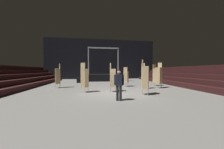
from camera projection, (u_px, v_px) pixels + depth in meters
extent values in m
cube|color=slate|center=(112.00, 93.00, 8.89)|extent=(22.00, 30.00, 0.10)
cube|color=black|center=(102.00, 59.00, 23.59)|extent=(22.00, 0.30, 8.00)
cube|color=black|center=(11.00, 90.00, 8.81)|extent=(0.75, 24.00, 0.45)
cube|color=black|center=(0.00, 84.00, 8.69)|extent=(0.75, 24.00, 0.45)
cube|color=black|center=(190.00, 86.00, 10.94)|extent=(0.75, 24.00, 0.45)
cube|color=black|center=(197.00, 81.00, 11.03)|extent=(0.75, 24.00, 0.45)
cube|color=black|center=(204.00, 77.00, 11.12)|extent=(0.75, 24.00, 0.45)
cube|color=black|center=(211.00, 72.00, 11.21)|extent=(0.75, 24.00, 0.45)
cube|color=black|center=(218.00, 67.00, 11.30)|extent=(0.75, 24.00, 0.45)
cube|color=black|center=(103.00, 77.00, 19.50)|extent=(5.10, 3.48, 1.07)
cylinder|color=#9EA0A8|center=(89.00, 61.00, 17.61)|extent=(0.16, 0.16, 4.11)
cylinder|color=#9EA0A8|center=(118.00, 62.00, 18.25)|extent=(0.16, 0.16, 4.11)
cube|color=#9EA0A8|center=(104.00, 48.00, 17.86)|extent=(4.80, 0.20, 0.20)
cylinder|color=black|center=(90.00, 49.00, 17.58)|extent=(0.18, 0.18, 0.22)
cylinder|color=black|center=(99.00, 49.00, 17.77)|extent=(0.18, 0.18, 0.22)
cylinder|color=black|center=(108.00, 50.00, 17.96)|extent=(0.18, 0.18, 0.22)
cylinder|color=black|center=(117.00, 50.00, 18.15)|extent=(0.18, 0.18, 0.22)
cylinder|color=black|center=(121.00, 93.00, 6.53)|extent=(0.15, 0.15, 0.87)
cylinder|color=black|center=(117.00, 93.00, 6.58)|extent=(0.15, 0.15, 0.87)
cube|color=silver|center=(119.00, 80.00, 6.47)|extent=(0.21, 0.16, 0.61)
cube|color=black|center=(119.00, 80.00, 6.52)|extent=(0.46, 0.37, 0.61)
cube|color=black|center=(119.00, 79.00, 6.41)|extent=(0.06, 0.03, 0.39)
cylinder|color=black|center=(123.00, 80.00, 6.46)|extent=(0.13, 0.13, 0.56)
cylinder|color=black|center=(115.00, 80.00, 6.59)|extent=(0.13, 0.13, 0.56)
sphere|color=#DBAD89|center=(119.00, 72.00, 6.51)|extent=(0.20, 0.20, 0.20)
sphere|color=black|center=(119.00, 71.00, 6.51)|extent=(0.17, 0.17, 0.17)
cylinder|color=#B2B5BA|center=(56.00, 86.00, 11.11)|extent=(0.02, 0.02, 0.40)
cylinder|color=#B2B5BA|center=(56.00, 86.00, 11.44)|extent=(0.02, 0.02, 0.40)
cylinder|color=#B2B5BA|center=(60.00, 86.00, 11.31)|extent=(0.02, 0.02, 0.40)
cylinder|color=#B2B5BA|center=(60.00, 85.00, 11.64)|extent=(0.02, 0.02, 0.40)
cube|color=tan|center=(58.00, 83.00, 11.37)|extent=(0.58, 0.58, 0.08)
cube|color=tan|center=(58.00, 83.00, 11.36)|extent=(0.58, 0.58, 0.08)
cube|color=tan|center=(58.00, 82.00, 11.36)|extent=(0.58, 0.58, 0.08)
cube|color=tan|center=(58.00, 81.00, 11.36)|extent=(0.58, 0.58, 0.08)
cube|color=tan|center=(58.00, 80.00, 11.35)|extent=(0.58, 0.58, 0.08)
cube|color=tan|center=(58.00, 79.00, 11.35)|extent=(0.58, 0.58, 0.08)
cube|color=tan|center=(58.00, 78.00, 11.35)|extent=(0.58, 0.58, 0.08)
cube|color=tan|center=(58.00, 77.00, 11.35)|extent=(0.58, 0.58, 0.08)
cube|color=tan|center=(58.00, 76.00, 11.34)|extent=(0.58, 0.58, 0.08)
cube|color=tan|center=(58.00, 76.00, 11.34)|extent=(0.58, 0.58, 0.08)
cube|color=tan|center=(58.00, 75.00, 11.34)|extent=(0.58, 0.58, 0.08)
cube|color=tan|center=(58.00, 74.00, 11.33)|extent=(0.58, 0.58, 0.08)
cube|color=tan|center=(58.00, 73.00, 11.33)|extent=(0.58, 0.58, 0.08)
cube|color=tan|center=(58.00, 72.00, 11.33)|extent=(0.58, 0.58, 0.08)
cube|color=tan|center=(58.00, 71.00, 11.32)|extent=(0.58, 0.58, 0.08)
cube|color=tan|center=(58.00, 70.00, 11.32)|extent=(0.58, 0.58, 0.08)
cube|color=tan|center=(58.00, 70.00, 11.32)|extent=(0.58, 0.58, 0.08)
cube|color=tan|center=(58.00, 69.00, 11.32)|extent=(0.58, 0.58, 0.08)
cube|color=tan|center=(60.00, 66.00, 11.40)|extent=(0.20, 0.39, 0.46)
cylinder|color=#B2B5BA|center=(148.00, 92.00, 8.29)|extent=(0.02, 0.02, 0.40)
cylinder|color=#B2B5BA|center=(148.00, 93.00, 7.94)|extent=(0.02, 0.02, 0.40)
cylinder|color=#B2B5BA|center=(143.00, 91.00, 8.43)|extent=(0.02, 0.02, 0.40)
cylinder|color=#B2B5BA|center=(142.00, 92.00, 8.08)|extent=(0.02, 0.02, 0.40)
cube|color=tan|center=(145.00, 88.00, 8.18)|extent=(0.60, 0.60, 0.08)
cube|color=tan|center=(145.00, 87.00, 8.17)|extent=(0.60, 0.60, 0.08)
cube|color=tan|center=(145.00, 86.00, 8.17)|extent=(0.60, 0.60, 0.08)
cube|color=tan|center=(145.00, 85.00, 8.17)|extent=(0.60, 0.60, 0.08)
cube|color=tan|center=(145.00, 84.00, 8.16)|extent=(0.60, 0.60, 0.08)
cube|color=tan|center=(145.00, 82.00, 8.16)|extent=(0.60, 0.60, 0.08)
cube|color=tan|center=(145.00, 81.00, 8.16)|extent=(0.60, 0.60, 0.08)
cube|color=tan|center=(145.00, 80.00, 8.15)|extent=(0.60, 0.60, 0.08)
cube|color=tan|center=(145.00, 79.00, 8.15)|extent=(0.60, 0.60, 0.08)
cube|color=tan|center=(145.00, 78.00, 8.15)|extent=(0.60, 0.60, 0.08)
cube|color=tan|center=(145.00, 76.00, 8.15)|extent=(0.60, 0.60, 0.08)
cube|color=tan|center=(145.00, 75.00, 8.14)|extent=(0.60, 0.60, 0.08)
cube|color=tan|center=(145.00, 74.00, 8.14)|extent=(0.60, 0.60, 0.08)
cube|color=tan|center=(145.00, 73.00, 8.14)|extent=(0.60, 0.60, 0.08)
cube|color=tan|center=(145.00, 72.00, 8.13)|extent=(0.60, 0.60, 0.08)
cube|color=tan|center=(145.00, 70.00, 8.13)|extent=(0.60, 0.60, 0.08)
cube|color=tan|center=(146.00, 69.00, 8.13)|extent=(0.60, 0.60, 0.08)
cube|color=tan|center=(146.00, 68.00, 8.12)|extent=(0.60, 0.60, 0.08)
cube|color=tan|center=(146.00, 67.00, 8.12)|extent=(0.60, 0.60, 0.08)
cube|color=tan|center=(143.00, 63.00, 8.19)|extent=(0.25, 0.37, 0.46)
cylinder|color=#B2B5BA|center=(115.00, 89.00, 9.50)|extent=(0.02, 0.02, 0.40)
cylinder|color=#B2B5BA|center=(115.00, 90.00, 9.12)|extent=(0.02, 0.02, 0.40)
cylinder|color=#B2B5BA|center=(111.00, 89.00, 9.53)|extent=(0.02, 0.02, 0.40)
cylinder|color=#B2B5BA|center=(110.00, 90.00, 9.15)|extent=(0.02, 0.02, 0.40)
cube|color=tan|center=(113.00, 86.00, 9.32)|extent=(0.53, 0.53, 0.08)
cube|color=tan|center=(113.00, 85.00, 9.31)|extent=(0.53, 0.53, 0.08)
cube|color=tan|center=(113.00, 84.00, 9.31)|extent=(0.53, 0.53, 0.08)
cube|color=tan|center=(113.00, 83.00, 9.31)|extent=(0.53, 0.53, 0.08)
cube|color=tan|center=(113.00, 82.00, 9.30)|extent=(0.53, 0.53, 0.08)
cube|color=tan|center=(113.00, 81.00, 9.30)|extent=(0.53, 0.53, 0.08)
cube|color=tan|center=(113.00, 80.00, 9.30)|extent=(0.53, 0.53, 0.08)
cube|color=tan|center=(113.00, 79.00, 9.29)|extent=(0.53, 0.53, 0.08)
cube|color=tan|center=(113.00, 78.00, 9.29)|extent=(0.53, 0.53, 0.08)
cube|color=tan|center=(113.00, 77.00, 9.29)|extent=(0.53, 0.53, 0.08)
cube|color=tan|center=(113.00, 76.00, 9.29)|extent=(0.53, 0.53, 0.08)
cube|color=tan|center=(113.00, 75.00, 9.28)|extent=(0.53, 0.53, 0.08)
cube|color=tan|center=(113.00, 74.00, 9.28)|extent=(0.53, 0.53, 0.08)
cube|color=tan|center=(113.00, 73.00, 9.28)|extent=(0.53, 0.53, 0.08)
cube|color=tan|center=(113.00, 71.00, 9.27)|extent=(0.53, 0.53, 0.08)
cube|color=tan|center=(113.00, 70.00, 9.27)|extent=(0.53, 0.53, 0.08)
cube|color=tan|center=(113.00, 69.00, 9.27)|extent=(0.53, 0.53, 0.08)
cube|color=tan|center=(111.00, 66.00, 9.27)|extent=(0.14, 0.41, 0.46)
cylinder|color=#B2B5BA|center=(159.00, 86.00, 11.01)|extent=(0.02, 0.02, 0.40)
cylinder|color=#B2B5BA|center=(156.00, 86.00, 11.30)|extent=(0.02, 0.02, 0.40)
cylinder|color=#B2B5BA|center=(161.00, 86.00, 11.25)|extent=(0.02, 0.02, 0.40)
cylinder|color=#B2B5BA|center=(158.00, 86.00, 11.54)|extent=(0.02, 0.02, 0.40)
cube|color=tan|center=(159.00, 83.00, 11.27)|extent=(0.60, 0.60, 0.08)
cube|color=tan|center=(159.00, 83.00, 11.26)|extent=(0.60, 0.60, 0.08)
cube|color=tan|center=(159.00, 82.00, 11.26)|extent=(0.60, 0.60, 0.08)
cube|color=tan|center=(159.00, 81.00, 11.26)|extent=(0.60, 0.60, 0.08)
cube|color=tan|center=(159.00, 80.00, 11.26)|extent=(0.60, 0.60, 0.08)
cube|color=tan|center=(159.00, 79.00, 11.25)|extent=(0.60, 0.60, 0.08)
cube|color=tan|center=(159.00, 78.00, 11.25)|extent=(0.60, 0.60, 0.08)
cube|color=tan|center=(159.00, 77.00, 11.25)|extent=(0.60, 0.60, 0.08)
cube|color=tan|center=(159.00, 77.00, 11.24)|extent=(0.60, 0.60, 0.08)
cube|color=tan|center=(159.00, 76.00, 11.24)|extent=(0.60, 0.60, 0.08)
cube|color=tan|center=(159.00, 75.00, 11.24)|extent=(0.60, 0.60, 0.08)
cube|color=tan|center=(159.00, 74.00, 11.23)|extent=(0.60, 0.60, 0.08)
cube|color=tan|center=(159.00, 73.00, 11.23)|extent=(0.60, 0.60, 0.08)
cube|color=tan|center=(159.00, 72.00, 11.23)|extent=(0.60, 0.60, 0.08)
cube|color=tan|center=(159.00, 71.00, 11.23)|extent=(0.60, 0.60, 0.08)
cube|color=tan|center=(159.00, 70.00, 11.22)|extent=(0.60, 0.60, 0.08)
cube|color=tan|center=(159.00, 70.00, 11.22)|extent=(0.60, 0.60, 0.08)
cube|color=tan|center=(159.00, 69.00, 11.22)|extent=(0.60, 0.60, 0.08)
cube|color=tan|center=(159.00, 68.00, 11.21)|extent=(0.60, 0.60, 0.08)
cube|color=tan|center=(160.00, 65.00, 11.33)|extent=(0.25, 0.37, 0.46)
cylinder|color=#B2B5BA|center=(158.00, 84.00, 12.83)|extent=(0.02, 0.02, 0.40)
cylinder|color=#B2B5BA|center=(156.00, 84.00, 12.64)|extent=(0.02, 0.02, 0.40)
cylinder|color=#B2B5BA|center=(155.00, 84.00, 13.16)|extent=(0.02, 0.02, 0.40)
cylinder|color=#B2B5BA|center=(153.00, 84.00, 12.97)|extent=(0.02, 0.02, 0.40)
cube|color=tan|center=(155.00, 82.00, 12.89)|extent=(0.57, 0.57, 0.08)
cube|color=tan|center=(155.00, 81.00, 12.89)|extent=(0.57, 0.57, 0.08)
cube|color=tan|center=(155.00, 80.00, 12.89)|extent=(0.57, 0.57, 0.08)
cube|color=tan|center=(155.00, 80.00, 12.88)|extent=(0.57, 0.57, 0.08)
cube|color=tan|center=(155.00, 79.00, 12.88)|extent=(0.57, 0.57, 0.08)
cube|color=tan|center=(155.00, 78.00, 12.88)|extent=(0.57, 0.57, 0.08)
cube|color=tan|center=(155.00, 77.00, 12.87)|extent=(0.57, 0.57, 0.08)
cube|color=tan|center=(156.00, 77.00, 12.87)|extent=(0.57, 0.57, 0.08)
cube|color=tan|center=(156.00, 76.00, 12.87)|extent=(0.57, 0.57, 0.08)
cube|color=tan|center=(156.00, 75.00, 12.87)|extent=(0.57, 0.57, 0.08)
cube|color=tan|center=(156.00, 74.00, 12.86)|extent=(0.57, 0.57, 0.08)
cube|color=tan|center=(156.00, 73.00, 12.86)|extent=(0.57, 0.57, 0.08)
cube|color=tan|center=(156.00, 73.00, 12.86)|extent=(0.57, 0.57, 0.08)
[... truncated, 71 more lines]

